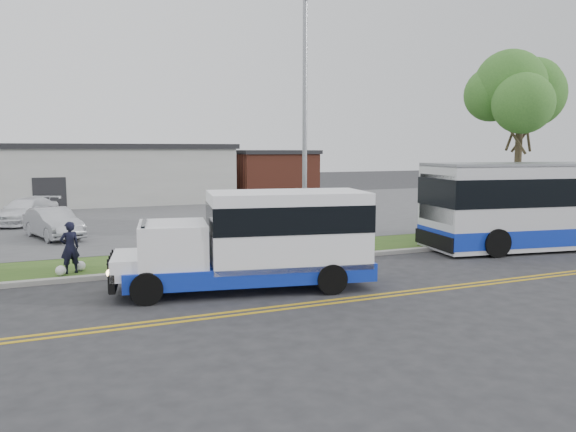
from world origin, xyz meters
name	(u,v)px	position (x,y,z in m)	size (l,w,h in m)	color
ground	(257,273)	(0.00, 0.00, 0.00)	(140.00, 140.00, 0.00)	#28282B
lane_line_north	(307,303)	(0.00, -3.85, 0.01)	(70.00, 0.12, 0.01)	gold
lane_line_south	(312,306)	(0.00, -4.15, 0.01)	(70.00, 0.12, 0.01)	gold
curb	(246,265)	(0.00, 1.10, 0.07)	(80.00, 0.30, 0.15)	#9E9B93
verge	(230,256)	(0.00, 2.90, 0.05)	(80.00, 3.30, 0.10)	#2A4E1A
parking_lot	(160,215)	(0.00, 17.00, 0.05)	(80.00, 25.00, 0.10)	#4C4C4F
commercial_building	(49,174)	(-6.00, 27.00, 2.18)	(25.40, 10.40, 4.35)	#9E9E99
brick_wing	(268,174)	(10.50, 26.00, 1.96)	(6.30, 7.30, 3.90)	brown
tree_east	(521,100)	(14.00, 3.00, 6.20)	(5.20, 5.20, 8.33)	#3B2F20
streetlight_near	(306,116)	(3.00, 2.73, 5.23)	(0.35, 1.53, 9.50)	gray
shuttle_bus	(263,237)	(-0.50, -1.90, 1.49)	(7.55, 3.60, 2.79)	#0F2BAB
transit_bus	(571,204)	(13.60, -0.31, 1.75)	(12.73, 4.66, 3.45)	silver
pedestrian	(70,248)	(-5.55, 1.90, 0.92)	(0.60, 0.39, 1.65)	black
parked_car_a	(53,223)	(-5.95, 9.68, 0.77)	(1.41, 4.05, 1.33)	#A7A8AE
parked_car_b	(26,211)	(-7.20, 15.46, 0.77)	(1.87, 4.61, 1.34)	white
grocery_bag_left	(61,271)	(-5.85, 1.65, 0.26)	(0.32, 0.32, 0.32)	white
grocery_bag_right	(80,266)	(-5.25, 2.15, 0.26)	(0.32, 0.32, 0.32)	white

